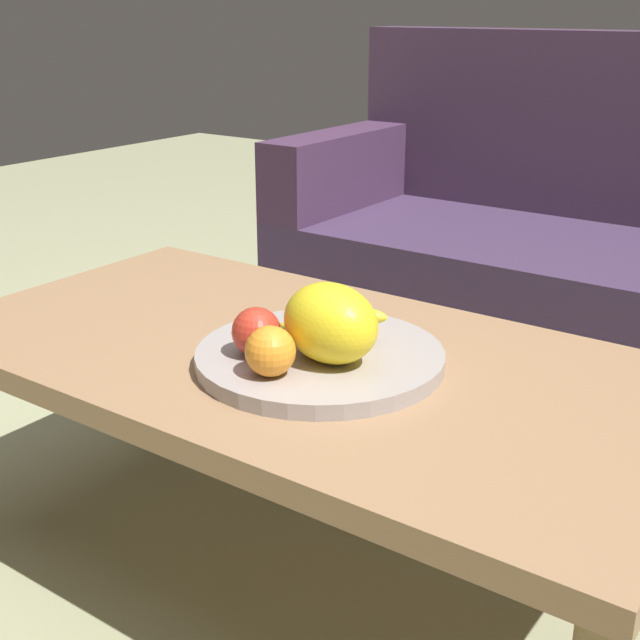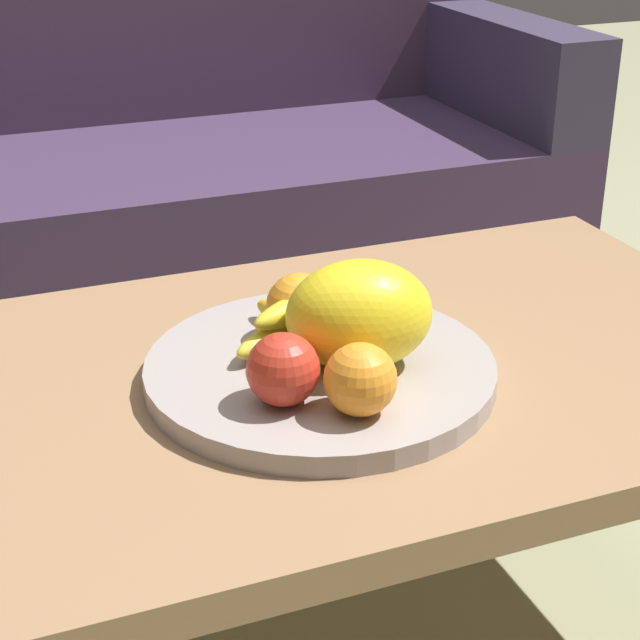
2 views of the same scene
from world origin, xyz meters
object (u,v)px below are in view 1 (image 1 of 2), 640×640
(coffee_table, at_px, (302,375))
(apple_front, at_px, (256,332))
(orange_left, at_px, (344,315))
(banana_bunch, at_px, (337,323))
(orange_front, at_px, (270,351))
(melon_large_front, at_px, (330,323))
(couch, at_px, (608,274))
(fruit_bowl, at_px, (320,358))

(coffee_table, bearing_deg, apple_front, -95.96)
(orange_left, distance_m, banana_bunch, 0.02)
(orange_front, bearing_deg, melon_large_front, 67.39)
(couch, height_order, melon_large_front, couch)
(couch, bearing_deg, orange_front, -94.10)
(coffee_table, relative_size, melon_large_front, 7.94)
(melon_large_front, xyz_separation_m, banana_bunch, (-0.04, 0.08, -0.03))
(orange_left, bearing_deg, orange_front, -91.24)
(melon_large_front, relative_size, banana_bunch, 0.90)
(orange_left, bearing_deg, couch, 85.43)
(couch, xyz_separation_m, orange_front, (-0.09, -1.29, 0.19))
(coffee_table, height_order, fruit_bowl, fruit_bowl)
(couch, xyz_separation_m, fruit_bowl, (-0.09, -1.17, 0.14))
(fruit_bowl, distance_m, melon_large_front, 0.08)
(melon_large_front, bearing_deg, couch, 87.46)
(couch, distance_m, banana_bunch, 1.13)
(couch, bearing_deg, melon_large_front, -92.54)
(coffee_table, bearing_deg, couch, 82.68)
(couch, xyz_separation_m, melon_large_front, (-0.05, -1.19, 0.22))
(fruit_bowl, bearing_deg, coffee_table, 153.16)
(fruit_bowl, height_order, melon_large_front, melon_large_front)
(couch, relative_size, fruit_bowl, 4.38)
(couch, bearing_deg, apple_front, -97.21)
(coffee_table, relative_size, couch, 0.74)
(coffee_table, height_order, apple_front, apple_front)
(fruit_bowl, distance_m, orange_front, 0.13)
(melon_large_front, distance_m, banana_bunch, 0.10)
(coffee_table, height_order, couch, couch)
(couch, relative_size, melon_large_front, 10.66)
(coffee_table, height_order, orange_front, orange_front)
(fruit_bowl, xyz_separation_m, apple_front, (-0.07, -0.07, 0.05))
(apple_front, bearing_deg, orange_front, -35.97)
(apple_front, bearing_deg, coffee_table, 84.04)
(fruit_bowl, height_order, orange_left, orange_left)
(fruit_bowl, relative_size, apple_front, 5.12)
(melon_large_front, xyz_separation_m, orange_left, (-0.04, 0.09, -0.02))
(melon_large_front, bearing_deg, orange_front, -112.61)
(coffee_table, xyz_separation_m, melon_large_front, (0.09, -0.05, 0.13))
(couch, distance_m, fruit_bowl, 1.18)
(coffee_table, height_order, orange_left, orange_left)
(fruit_bowl, bearing_deg, apple_front, -133.75)
(coffee_table, distance_m, banana_bunch, 0.11)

